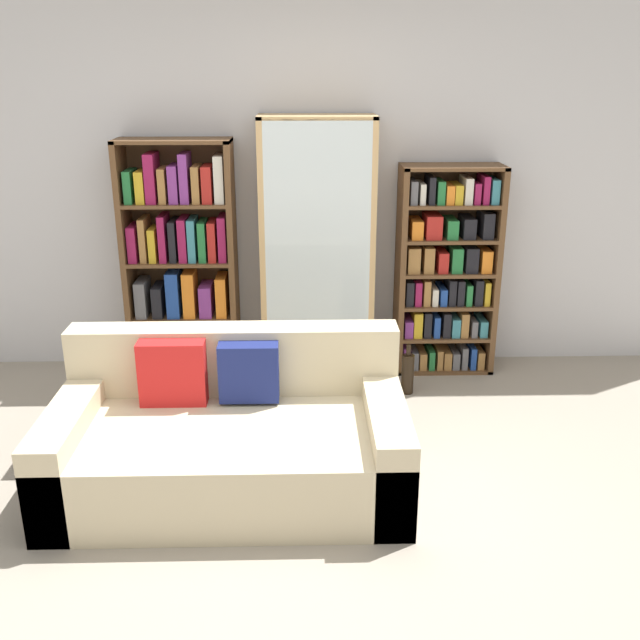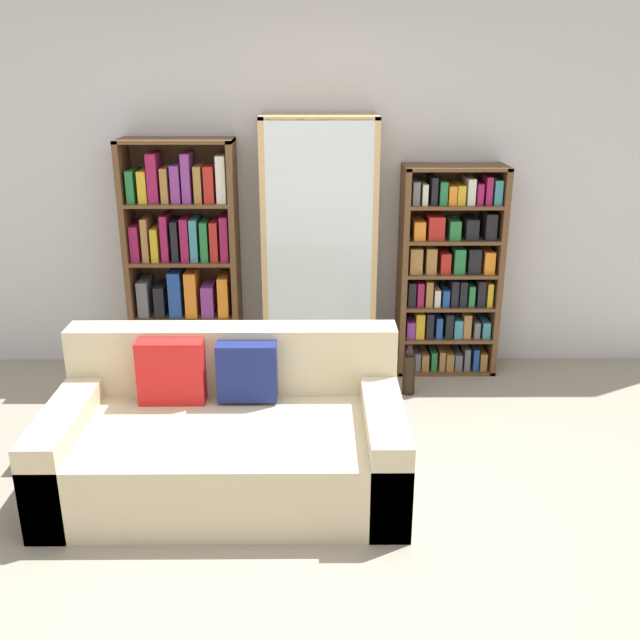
{
  "view_description": "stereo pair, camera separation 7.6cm",
  "coord_description": "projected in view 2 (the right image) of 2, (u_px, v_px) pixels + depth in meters",
  "views": [
    {
      "loc": [
        0.05,
        -2.84,
        2.14
      ],
      "look_at": [
        0.15,
        1.25,
        0.67
      ],
      "focal_mm": 40.0,
      "sensor_mm": 36.0,
      "label": 1
    },
    {
      "loc": [
        0.12,
        -2.84,
        2.14
      ],
      "look_at": [
        0.15,
        1.25,
        0.67
      ],
      "focal_mm": 40.0,
      "sensor_mm": 36.0,
      "label": 2
    }
  ],
  "objects": [
    {
      "name": "ground_plane",
      "position": [
        290.0,
        541.0,
        3.4
      ],
      "size": [
        16.0,
        16.0,
        0.0
      ],
      "primitive_type": "plane",
      "color": "gray"
    },
    {
      "name": "wall_back",
      "position": [
        297.0,
        183.0,
        5.08
      ],
      "size": [
        6.61,
        0.06,
        2.7
      ],
      "color": "silver",
      "rests_on": "ground"
    },
    {
      "name": "couch",
      "position": [
        228.0,
        438.0,
        3.8
      ],
      "size": [
        1.83,
        1.0,
        0.78
      ],
      "color": "beige",
      "rests_on": "ground"
    },
    {
      "name": "bookshelf_left",
      "position": [
        184.0,
        264.0,
        5.06
      ],
      "size": [
        0.78,
        0.32,
        1.68
      ],
      "color": "brown",
      "rests_on": "ground"
    },
    {
      "name": "display_cabinet",
      "position": [
        319.0,
        250.0,
        5.02
      ],
      "size": [
        0.79,
        0.36,
        1.83
      ],
      "color": "tan",
      "rests_on": "ground"
    },
    {
      "name": "bookshelf_right",
      "position": [
        449.0,
        274.0,
        5.1
      ],
      "size": [
        0.71,
        0.32,
        1.5
      ],
      "color": "brown",
      "rests_on": "ground"
    },
    {
      "name": "wine_bottle",
      "position": [
        409.0,
        374.0,
        4.88
      ],
      "size": [
        0.09,
        0.09,
        0.36
      ],
      "color": "black",
      "rests_on": "ground"
    }
  ]
}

